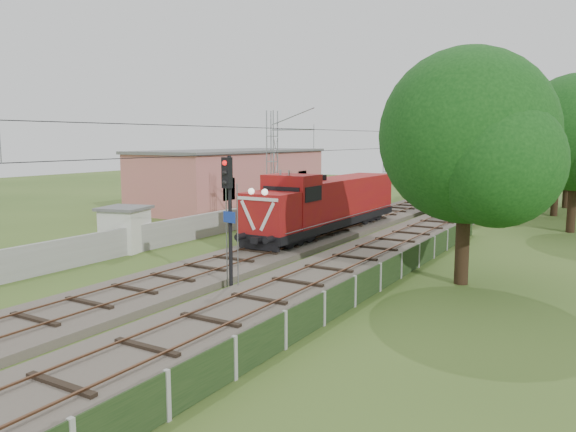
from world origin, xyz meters
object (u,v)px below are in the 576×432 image
Objects in this scene: locomotive at (326,203)px; relay_hut at (125,229)px; signal_post at (228,199)px; coach_rake at (523,167)px.

relay_hut is (-7.40, -10.17, -0.88)m from locomotive.
signal_post is at bearing -78.77° from locomotive.
coach_rake is at bearing 83.78° from locomotive.
coach_rake is 23.77× the size of relay_hut.
coach_rake is 57.40m from relay_hut.
coach_rake is (5.00, 45.86, 0.45)m from locomotive.
coach_rake is 12.53× the size of signal_post.
signal_post is at bearing -92.11° from coach_rake.
coach_rake is 59.97m from signal_post.
locomotive is 2.89× the size of signal_post.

